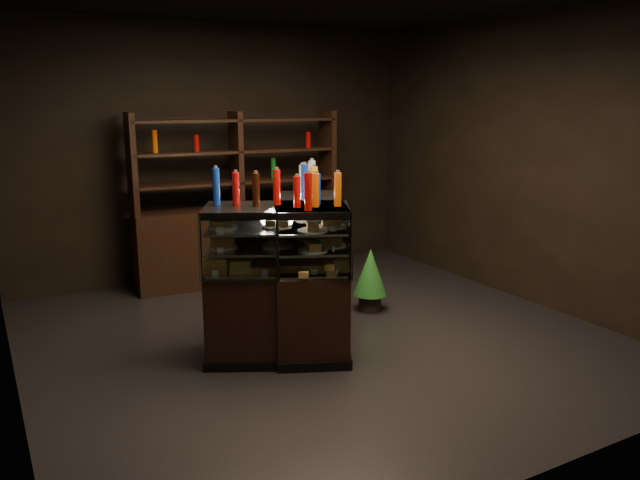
% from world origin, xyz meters
% --- Properties ---
extents(ground, '(5.00, 5.00, 0.00)m').
position_xyz_m(ground, '(0.00, 0.00, 0.00)').
color(ground, black).
rests_on(ground, ground).
extents(room_shell, '(5.02, 5.02, 3.01)m').
position_xyz_m(room_shell, '(0.00, 0.00, 1.94)').
color(room_shell, black).
rests_on(room_shell, ground).
extents(display_case, '(1.54, 1.34, 1.31)m').
position_xyz_m(display_case, '(-0.33, -0.16, 0.44)').
color(display_case, black).
rests_on(display_case, ground).
extents(food_display, '(1.20, 1.10, 0.41)m').
position_xyz_m(food_display, '(-0.33, -0.17, 0.97)').
color(food_display, '#C09045').
rests_on(food_display, display_case).
extents(bottles_top, '(1.05, 0.95, 0.30)m').
position_xyz_m(bottles_top, '(-0.34, -0.16, 1.44)').
color(bottles_top, silver).
rests_on(bottles_top, display_case).
extents(potted_conifer, '(0.35, 0.35, 0.74)m').
position_xyz_m(potted_conifer, '(0.82, 0.39, 0.42)').
color(potted_conifer, black).
rests_on(potted_conifer, ground).
extents(back_shelving, '(2.43, 0.56, 2.00)m').
position_xyz_m(back_shelving, '(0.05, 2.05, 0.61)').
color(back_shelving, black).
rests_on(back_shelving, ground).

